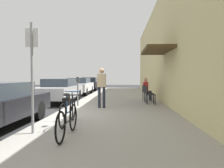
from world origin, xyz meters
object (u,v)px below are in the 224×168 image
parked_car_3 (90,84)px  parking_meter (78,89)px  parked_car_1 (59,90)px  cafe_chair_0 (149,94)px  street_sign (32,69)px  cafe_chair_2 (146,91)px  bicycle_0 (68,121)px  parked_car_2 (79,86)px  pedestrian_standing (102,85)px  seated_patron_2 (147,88)px  cafe_chair_1 (147,93)px  bicycle_1 (68,111)px

parked_car_3 → parking_meter: 13.13m
parked_car_1 → cafe_chair_0: (4.87, -1.43, -0.08)m
street_sign → parked_car_3: bearing=94.8°
parked_car_1 → cafe_chair_0: parked_car_1 is taller
cafe_chair_2 → parking_meter: bearing=-143.0°
parking_meter → bicycle_0: bearing=-80.2°
parked_car_2 → street_sign: bearing=-83.0°
parking_meter → cafe_chair_0: parking_meter is taller
street_sign → pedestrian_standing: bearing=73.8°
seated_patron_2 → pedestrian_standing: 3.80m
cafe_chair_0 → pedestrian_standing: size_ratio=0.51×
cafe_chair_2 → seated_patron_2: bearing=7.5°
parked_car_2 → pedestrian_standing: bearing=-71.5°
bicycle_0 → cafe_chair_2: 7.81m
parked_car_3 → bicycle_0: 18.10m
bicycle_0 → cafe_chair_1: bearing=69.3°
cafe_chair_0 → bicycle_0: bearing=-113.4°
parked_car_1 → bicycle_0: parked_car_1 is taller
cafe_chair_0 → seated_patron_2: seated_patron_2 is taller
cafe_chair_1 → parking_meter: bearing=-153.7°
bicycle_0 → seated_patron_2: seated_patron_2 is taller
parked_car_2 → bicycle_0: size_ratio=2.57×
parked_car_2 → seated_patron_2: bearing=-45.4°
cafe_chair_1 → parked_car_3: bearing=113.2°
parked_car_1 → parked_car_2: (0.00, 5.26, 0.01)m
parking_meter → bicycle_1: 3.74m
parking_meter → cafe_chair_1: parking_meter is taller
pedestrian_standing → bicycle_1: bearing=-101.1°
parking_meter → cafe_chair_1: (3.32, 1.65, -0.26)m
parked_car_2 → seated_patron_2: (4.93, -5.01, 0.11)m
parking_meter → seated_patron_2: parking_meter is taller
parked_car_2 → parked_car_3: 5.52m
seated_patron_2 → bicycle_0: bearing=-108.9°
bicycle_0 → bicycle_1: bearing=104.4°
parked_car_2 → cafe_chair_2: size_ratio=5.06×
parked_car_1 → street_sign: street_sign is taller
street_sign → cafe_chair_0: 6.52m
parked_car_1 → cafe_chair_0: 5.08m
parked_car_3 → pedestrian_standing: pedestrian_standing is taller
bicycle_1 → cafe_chair_1: size_ratio=1.97×
parked_car_2 → cafe_chair_2: bearing=-45.8°
cafe_chair_0 → pedestrian_standing: bearing=-147.9°
cafe_chair_1 → pedestrian_standing: 3.13m
parking_meter → cafe_chair_2: bearing=37.0°
parked_car_3 → bicycle_0: (2.40, -17.94, -0.24)m
street_sign → seated_patron_2: (3.43, 7.18, -0.82)m
bicycle_0 → bicycle_1: same height
parked_car_2 → cafe_chair_0: 8.28m
parked_car_1 → bicycle_0: bearing=-71.5°
parked_car_2 → street_sign: size_ratio=1.69×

